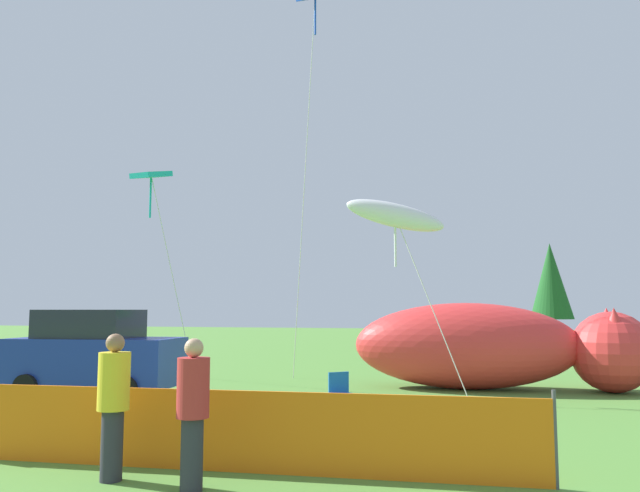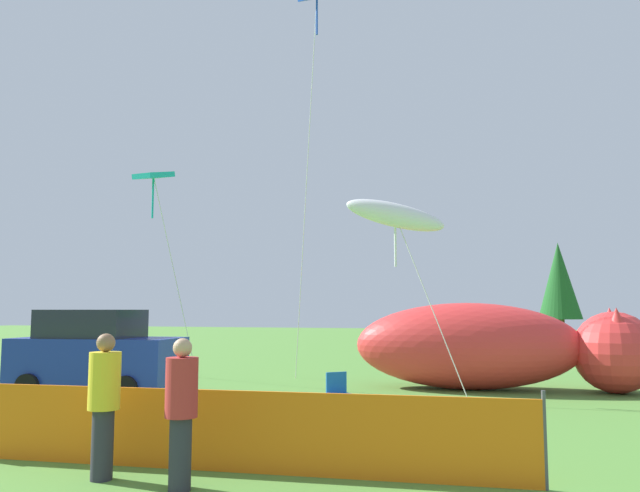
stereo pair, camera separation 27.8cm
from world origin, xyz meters
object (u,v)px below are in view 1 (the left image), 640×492
(parked_car, at_px, (95,354))
(folding_chair, at_px, (342,390))
(kite_white_ghost, at_px, (395,216))
(spectator_in_yellow_shirt, at_px, (193,407))
(kite_blue_box, at_px, (315,5))
(inflatable_cat, at_px, (493,349))
(spectator_in_black_shirt, at_px, (113,400))
(kite_teal_diamond, at_px, (152,178))

(parked_car, bearing_deg, folding_chair, -15.12)
(kite_white_ghost, bearing_deg, spectator_in_yellow_shirt, -98.17)
(parked_car, bearing_deg, kite_blue_box, 37.75)
(parked_car, xyz_separation_m, kite_white_ghost, (7.31, 1.77, 3.46))
(inflatable_cat, relative_size, kite_white_ghost, 1.52)
(folding_chair, distance_m, spectator_in_yellow_shirt, 5.73)
(inflatable_cat, relative_size, spectator_in_yellow_shirt, 4.37)
(folding_chair, bearing_deg, kite_blue_box, 159.02)
(parked_car, height_order, folding_chair, parked_car)
(folding_chair, xyz_separation_m, spectator_in_yellow_shirt, (-0.51, -5.69, 0.48))
(spectator_in_yellow_shirt, bearing_deg, kite_blue_box, 98.02)
(folding_chair, height_order, kite_blue_box, kite_blue_box)
(parked_car, height_order, inflatable_cat, inflatable_cat)
(spectator_in_yellow_shirt, bearing_deg, spectator_in_black_shirt, 172.67)
(inflatable_cat, height_order, kite_teal_diamond, kite_teal_diamond)
(spectator_in_black_shirt, bearing_deg, kite_teal_diamond, 118.25)
(kite_blue_box, bearing_deg, kite_teal_diamond, -161.42)
(kite_teal_diamond, height_order, kite_white_ghost, kite_teal_diamond)
(folding_chair, bearing_deg, kite_teal_diamond, -161.63)
(parked_car, relative_size, kite_white_ghost, 0.83)
(parked_car, xyz_separation_m, folding_chair, (6.58, -1.14, -0.55))
(parked_car, distance_m, folding_chair, 6.70)
(folding_chair, height_order, kite_teal_diamond, kite_teal_diamond)
(kite_teal_diamond, bearing_deg, folding_chair, -29.56)
(parked_car, xyz_separation_m, kite_teal_diamond, (-0.12, 2.67, 5.01))
(kite_white_ghost, bearing_deg, folding_chair, -104.02)
(kite_blue_box, bearing_deg, folding_chair, -68.92)
(inflatable_cat, distance_m, spectator_in_black_shirt, 11.52)
(spectator_in_black_shirt, height_order, kite_blue_box, kite_blue_box)
(parked_car, relative_size, kite_teal_diamond, 0.67)
(spectator_in_black_shirt, relative_size, kite_white_ghost, 0.36)
(kite_teal_diamond, xyz_separation_m, kite_white_ghost, (7.43, -0.90, -1.56))
(inflatable_cat, height_order, kite_white_ghost, kite_white_ghost)
(folding_chair, relative_size, kite_blue_box, 0.07)
(folding_chair, relative_size, spectator_in_black_shirt, 0.47)
(spectator_in_yellow_shirt, height_order, kite_teal_diamond, kite_teal_diamond)
(parked_car, relative_size, spectator_in_yellow_shirt, 2.37)
(kite_teal_diamond, bearing_deg, kite_blue_box, 18.58)
(spectator_in_yellow_shirt, distance_m, kite_blue_box, 15.44)
(spectator_in_black_shirt, bearing_deg, spectator_in_yellow_shirt, -7.33)
(spectator_in_yellow_shirt, relative_size, kite_teal_diamond, 0.28)
(kite_teal_diamond, bearing_deg, spectator_in_black_shirt, -61.75)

